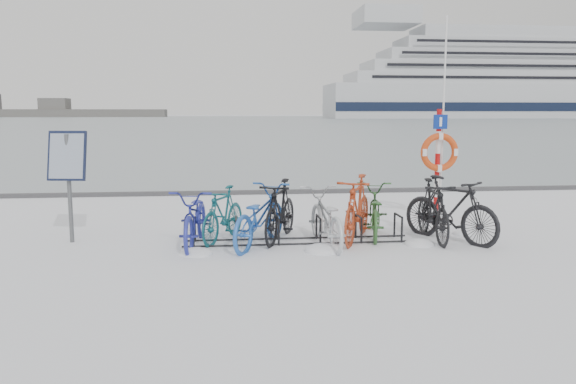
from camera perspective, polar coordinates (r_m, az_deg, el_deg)
name	(u,v)px	position (r m, az deg, el deg)	size (l,w,h in m)	color
ground	(298,242)	(9.89, 1.03, -5.10)	(900.00, 900.00, 0.00)	white
ice_sheet	(232,120)	(164.57, -5.70, 7.30)	(400.00, 298.00, 0.02)	#9EAAB2
quay_edge	(272,192)	(15.66, -1.64, 0.00)	(400.00, 0.25, 0.10)	#3F3F42
bike_rack	(298,232)	(9.85, 1.03, -4.07)	(4.00, 0.48, 0.46)	black
info_board	(67,163)	(10.35, -21.49, 2.79)	(0.68, 0.34, 1.95)	#595B5E
lifebuoy_station	(439,153)	(12.23, 15.11, 3.89)	(0.81, 0.23, 4.23)	#AD0E0D
cruise_ferry	(515,84)	(229.78, 22.03, 10.17)	(142.67, 26.90, 46.88)	silver
bike_0	(196,215)	(9.70, -9.32, -2.33)	(0.69, 1.98, 1.04)	navy
bike_1	(223,212)	(10.04, -6.61, -2.07)	(0.47, 1.65, 0.99)	#12535C
bike_2	(259,214)	(9.59, -2.95, -2.29)	(0.70, 2.02, 1.06)	blue
bike_3	(280,209)	(9.98, -0.80, -1.74)	(0.52, 1.84, 1.11)	black
bike_4	(325,216)	(9.62, 3.82, -2.44)	(0.66, 1.91, 1.00)	silver
bike_5	(357,207)	(10.05, 7.06, -1.49)	(0.56, 1.97, 1.19)	#A9371A
bike_6	(374,209)	(10.43, 8.76, -1.77)	(0.65, 1.86, 0.97)	#2A5727
bike_7	(433,209)	(10.33, 14.50, -1.65)	(0.52, 1.85, 1.11)	black
bike_8	(450,208)	(10.30, 16.17, -1.54)	(0.56, 1.97, 1.18)	black
snow_drifts	(319,246)	(9.58, 3.18, -5.54)	(5.32, 1.80, 0.23)	white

